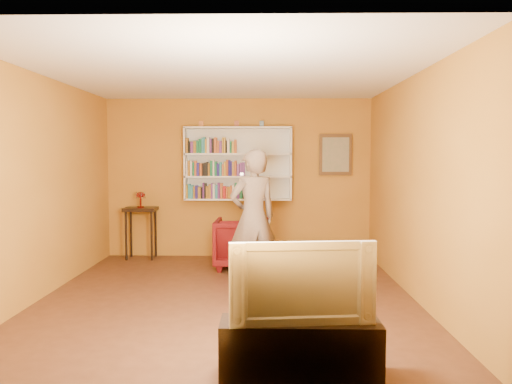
# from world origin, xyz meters

# --- Properties ---
(room_shell) EXTENTS (5.30, 5.80, 2.88)m
(room_shell) POSITION_xyz_m (0.00, 0.00, 1.02)
(room_shell) COLOR #472716
(room_shell) RESTS_ON ground
(bookshelf) EXTENTS (1.80, 0.29, 1.23)m
(bookshelf) POSITION_xyz_m (0.00, 2.41, 1.59)
(bookshelf) COLOR white
(bookshelf) RESTS_ON room_shell
(books_row_lower) EXTENTS (0.99, 0.19, 0.26)m
(books_row_lower) POSITION_xyz_m (-0.35, 2.30, 1.13)
(books_row_lower) COLOR #BA8C20
(books_row_lower) RESTS_ON bookshelf
(books_row_middle) EXTENTS (0.98, 0.19, 0.27)m
(books_row_middle) POSITION_xyz_m (-0.37, 2.30, 1.51)
(books_row_middle) COLOR silver
(books_row_middle) RESTS_ON bookshelf
(books_row_upper) EXTENTS (0.84, 0.19, 0.27)m
(books_row_upper) POSITION_xyz_m (-0.45, 2.30, 1.89)
(books_row_upper) COLOR #97661B
(books_row_upper) RESTS_ON bookshelf
(ornament_left) EXTENTS (0.07, 0.07, 0.10)m
(ornament_left) POSITION_xyz_m (-0.62, 2.35, 2.26)
(ornament_left) COLOR #CA7639
(ornament_left) RESTS_ON bookshelf
(ornament_centre) EXTENTS (0.07, 0.07, 0.10)m
(ornament_centre) POSITION_xyz_m (-0.02, 2.35, 2.27)
(ornament_centre) COLOR #AB5539
(ornament_centre) RESTS_ON bookshelf
(ornament_right) EXTENTS (0.07, 0.07, 0.10)m
(ornament_right) POSITION_xyz_m (0.40, 2.35, 2.26)
(ornament_right) COLOR slate
(ornament_right) RESTS_ON bookshelf
(framed_painting) EXTENTS (0.55, 0.05, 0.70)m
(framed_painting) POSITION_xyz_m (1.65, 2.46, 1.75)
(framed_painting) COLOR #4E3116
(framed_painting) RESTS_ON room_shell
(console_table) EXTENTS (0.53, 0.40, 0.87)m
(console_table) POSITION_xyz_m (-1.63, 2.25, 0.72)
(console_table) COLOR black
(console_table) RESTS_ON ground
(ruby_lustre) EXTENTS (0.16, 0.16, 0.26)m
(ruby_lustre) POSITION_xyz_m (-1.63, 2.25, 1.05)
(ruby_lustre) COLOR maroon
(ruby_lustre) RESTS_ON console_table
(armchair) EXTENTS (0.84, 0.86, 0.77)m
(armchair) POSITION_xyz_m (0.10, 1.59, 0.39)
(armchair) COLOR #4A050B
(armchair) RESTS_ON ground
(person) EXTENTS (0.78, 0.67, 1.81)m
(person) POSITION_xyz_m (0.29, 0.59, 0.91)
(person) COLOR #736154
(person) RESTS_ON ground
(game_remote) EXTENTS (0.04, 0.15, 0.04)m
(game_remote) POSITION_xyz_m (0.16, 0.27, 1.50)
(game_remote) COLOR white
(game_remote) RESTS_ON person
(tv_cabinet) EXTENTS (1.24, 0.37, 0.44)m
(tv_cabinet) POSITION_xyz_m (0.72, -2.25, 0.22)
(tv_cabinet) COLOR black
(tv_cabinet) RESTS_ON ground
(television) EXTENTS (1.12, 0.26, 0.64)m
(television) POSITION_xyz_m (0.72, -2.25, 0.76)
(television) COLOR black
(television) RESTS_ON tv_cabinet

